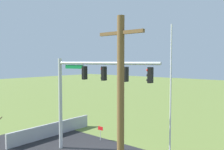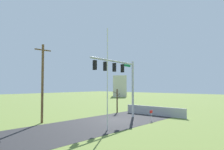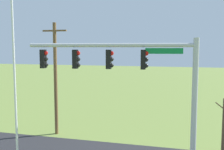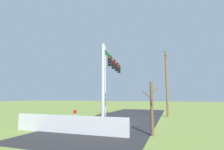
# 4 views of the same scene
# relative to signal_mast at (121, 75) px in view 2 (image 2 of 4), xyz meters

# --- Properties ---
(ground_plane) EXTENTS (160.00, 160.00, 0.00)m
(ground_plane) POSITION_rel_signal_mast_xyz_m (-0.39, 0.39, -5.18)
(ground_plane) COLOR olive
(road_surface) EXTENTS (28.00, 8.00, 0.01)m
(road_surface) POSITION_rel_signal_mast_xyz_m (-4.39, 0.39, -5.18)
(road_surface) COLOR #232326
(road_surface) RESTS_ON ground_plane
(sidewalk_corner) EXTENTS (6.00, 6.00, 0.01)m
(sidewalk_corner) POSITION_rel_signal_mast_xyz_m (3.71, 0.29, -5.18)
(sidewalk_corner) COLOR #B7B5AD
(sidewalk_corner) RESTS_ON ground_plane
(retaining_fence) EXTENTS (0.20, 8.68, 1.20)m
(retaining_fence) POSITION_rel_signal_mast_xyz_m (5.72, -1.08, -4.58)
(retaining_fence) COLOR #A8A8AD
(retaining_fence) RESTS_ON ground_plane
(signal_mast) EXTENTS (8.40, 1.15, 7.07)m
(signal_mast) POSITION_rel_signal_mast_xyz_m (0.00, 0.00, 0.00)
(signal_mast) COLOR #B2B5BA
(signal_mast) RESTS_ON ground_plane
(flagpole) EXTENTS (0.10, 0.10, 9.24)m
(flagpole) POSITION_rel_signal_mast_xyz_m (-5.23, -2.51, -0.56)
(flagpole) COLOR silver
(flagpole) RESTS_ON ground_plane
(utility_pole) EXTENTS (1.90, 0.26, 8.44)m
(utility_pole) POSITION_rel_signal_mast_xyz_m (-7.09, 5.21, -0.79)
(utility_pole) COLOR brown
(utility_pole) RESTS_ON ground_plane
(bare_tree) EXTENTS (1.27, 1.02, 3.46)m
(bare_tree) POSITION_rel_signal_mast_xyz_m (4.73, 4.52, -3.39)
(bare_tree) COLOR brown
(bare_tree) RESTS_ON ground_plane
(open_sign) EXTENTS (0.56, 0.04, 1.22)m
(open_sign) POSITION_rel_signal_mast_xyz_m (1.54, -3.04, -4.27)
(open_sign) COLOR silver
(open_sign) RESTS_ON ground_plane
(distant_building) EXTENTS (11.03, 10.05, 7.30)m
(distant_building) POSITION_rel_signal_mast_xyz_m (40.24, 32.38, -1.53)
(distant_building) COLOR beige
(distant_building) RESTS_ON ground_plane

